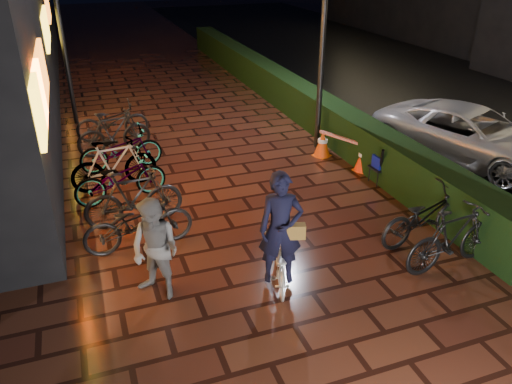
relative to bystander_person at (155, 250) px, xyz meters
name	(u,v)px	position (x,y,z in m)	size (l,w,h in m)	color
ground	(284,254)	(2.18, 0.35, -0.80)	(80.00, 80.00, 0.00)	#381911
asphalt_road	(490,113)	(11.18, 5.35, -0.79)	(11.00, 60.00, 0.01)	black
hedge	(283,89)	(5.48, 8.35, -0.30)	(0.70, 20.00, 1.00)	black
bystander_person	(155,250)	(0.00, 0.00, 0.00)	(0.77, 0.60, 1.59)	slate
van	(470,135)	(7.91, 2.62, -0.16)	(2.11, 4.58, 1.27)	#B8B8BD
lamp_post_hedge	(323,33)	(4.89, 4.64, 2.03)	(0.49, 0.14, 5.14)	black
lamp_post_sf	(61,31)	(-0.88, 8.73, 1.78)	(0.45, 0.15, 4.68)	black
cyclist	(280,245)	(1.80, -0.36, -0.09)	(0.84, 1.40, 1.90)	silver
traffic_barrier	(342,150)	(4.98, 3.48, -0.47)	(0.97, 1.57, 0.65)	#FC350D
cart_assembly	(382,163)	(5.25, 2.22, -0.33)	(0.50, 0.51, 0.92)	black
parked_bikes_storefront	(121,162)	(-0.07, 4.11, -0.28)	(2.13, 6.34, 1.09)	black
parked_bikes_hedge	(437,225)	(4.60, -0.43, -0.28)	(1.98, 1.62, 1.09)	black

